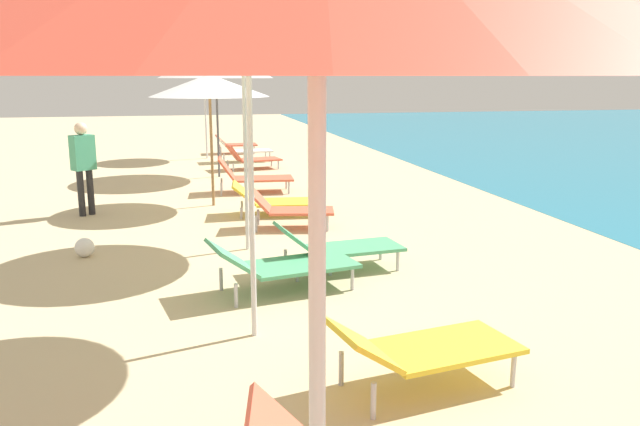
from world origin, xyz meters
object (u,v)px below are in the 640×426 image
Objects in this scene: umbrella_fourth at (243,52)px; lounger_sixth_shoreside at (251,158)px; lounger_fourth_shoreside at (289,208)px; lounger_fourth_inland at (337,246)px; lounger_farthest_shoreside at (235,143)px; umbrella_third at (248,39)px; lounger_third_inland at (422,347)px; lounger_fifth_inland at (277,200)px; umbrella_farthest at (204,67)px; person_walking_mid at (83,160)px; beach_ball at (85,248)px; lounger_fifth_shoreside at (252,176)px; umbrella_sixth at (216,64)px; lounger_farthest_inland at (243,149)px; umbrella_fifth at (209,86)px; lounger_third_shoreside at (281,263)px.

lounger_sixth_shoreside is at bearing 83.21° from umbrella_fourth.
umbrella_fourth is 2.64m from lounger_fourth_shoreside.
lounger_fourth_inland reaches higher than lounger_farthest_shoreside.
lounger_third_inland is at bearing -48.46° from umbrella_third.
lounger_fifth_inland is (0.96, 5.03, -2.35)m from umbrella_third.
umbrella_fourth is 2.16× the size of lounger_fourth_shoreside.
person_walking_mid is (-2.32, -7.19, -1.61)m from umbrella_farthest.
umbrella_farthest is at bearing 78.49° from beach_ball.
umbrella_farthest is (-0.66, 5.64, 2.21)m from lounger_fifth_shoreside.
umbrella_farthest is at bearing 92.11° from umbrella_sixth.
lounger_farthest_inland is (0.08, 7.92, 0.02)m from lounger_fourth_shoreside.
lounger_farthest_shoreside is (0.03, 9.86, -0.01)m from lounger_fourth_shoreside.
lounger_fifth_inland is at bearing 87.75° from lounger_fourth_inland.
lounger_fifth_inland is at bearing -45.16° from umbrella_fifth.
umbrella_fourth reaches higher than lounger_fifth_inland.
umbrella_third is 1.87× the size of person_walking_mid.
lounger_fourth_shoreside is 0.85× the size of lounger_fifth_inland.
umbrella_third reaches higher than person_walking_mid.
lounger_third_shoreside is 6.08m from lounger_fifth_shoreside.
umbrella_third reaches higher than lounger_sixth_shoreside.
lounger_farthest_inland reaches higher than lounger_fourth_shoreside.
umbrella_fourth is at bearing 122.15° from lounger_fourth_inland.
umbrella_third is 2.38× the size of lounger_farthest_shoreside.
umbrella_sixth reaches higher than umbrella_third.
lounger_fourth_inland is 0.53× the size of umbrella_sixth.
umbrella_fifth is 1.56× the size of lounger_fifth_shoreside.
umbrella_farthest reaches higher than lounger_third_inland.
person_walking_mid is (-3.18, 1.66, 0.63)m from lounger_fourth_shoreside.
umbrella_farthest is at bearing 88.45° from umbrella_fifth.
lounger_third_shoreside is 1.09× the size of lounger_third_inland.
lounger_fourth_inland is 3.33m from beach_ball.
lounger_third_inland is at bearing -82.16° from lounger_fifth_inland.
umbrella_sixth is 3.47m from lounger_farthest_inland.
umbrella_fourth is at bearing 91.31° from lounger_third_inland.
beach_ball is (-2.83, -2.01, -0.13)m from lounger_fifth_inland.
lounger_sixth_shoreside is at bearing 50.51° from umbrella_sixth.
umbrella_fourth is 4.01m from person_walking_mid.
umbrella_fourth reaches higher than umbrella_farthest.
lounger_farthest_inland is (0.65, 10.78, 0.02)m from lounger_third_shoreside.
lounger_sixth_shoreside is 3.40m from lounger_farthest_shoreside.
umbrella_farthest reaches higher than lounger_farthest_inland.
lounger_farthest_shoreside is (0.89, 1.01, -2.25)m from umbrella_farthest.
lounger_third_shoreside is at bearing -84.44° from umbrella_fifth.
lounger_farthest_inland is (-0.12, 10.18, 0.03)m from lounger_fourth_inland.
umbrella_sixth is 11.83× the size of beach_ball.
lounger_farthest_shoreside is (-0.11, 3.40, 0.01)m from lounger_sixth_shoreside.
umbrella_third is at bearing -94.08° from lounger_farthest_shoreside.
umbrella_fourth is at bearing -99.79° from lounger_farthest_inland.
lounger_fifth_inland is 8.83m from lounger_farthest_shoreside.
beach_ball is (-2.11, 0.08, -2.48)m from umbrella_fourth.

